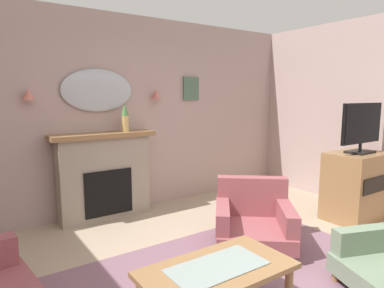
{
  "coord_description": "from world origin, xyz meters",
  "views": [
    {
      "loc": [
        -1.92,
        -1.75,
        1.66
      ],
      "look_at": [
        0.32,
        1.52,
        1.08
      ],
      "focal_mm": 31.75,
      "sensor_mm": 36.0,
      "label": 1
    }
  ],
  "objects_px": {
    "mantel_vase_centre": "(125,117)",
    "tv_cabinet": "(356,186)",
    "wall_mirror": "(98,90)",
    "framed_picture": "(191,89)",
    "coffee_table": "(217,274)",
    "wall_sconce_right": "(156,94)",
    "fireplace": "(105,177)",
    "armchair_by_coffee_table": "(253,218)",
    "tv_flatscreen": "(362,127)",
    "wall_sconce_left": "(28,94)"
  },
  "relations": [
    {
      "from": "mantel_vase_centre",
      "to": "wall_mirror",
      "type": "height_order",
      "value": "wall_mirror"
    },
    {
      "from": "wall_sconce_right",
      "to": "coffee_table",
      "type": "distance_m",
      "value": 3.08
    },
    {
      "from": "mantel_vase_centre",
      "to": "armchair_by_coffee_table",
      "type": "xyz_separation_m",
      "value": [
        0.75,
        -1.7,
        -1.05
      ]
    },
    {
      "from": "tv_flatscreen",
      "to": "framed_picture",
      "type": "bearing_deg",
      "value": 120.69
    },
    {
      "from": "wall_mirror",
      "to": "coffee_table",
      "type": "bearing_deg",
      "value": -92.32
    },
    {
      "from": "armchair_by_coffee_table",
      "to": "wall_sconce_right",
      "type": "bearing_deg",
      "value": 96.35
    },
    {
      "from": "framed_picture",
      "to": "tv_flatscreen",
      "type": "height_order",
      "value": "framed_picture"
    },
    {
      "from": "wall_sconce_right",
      "to": "armchair_by_coffee_table",
      "type": "xyz_separation_m",
      "value": [
        0.2,
        -1.82,
        -1.35
      ]
    },
    {
      "from": "mantel_vase_centre",
      "to": "tv_cabinet",
      "type": "bearing_deg",
      "value": -37.79
    },
    {
      "from": "framed_picture",
      "to": "tv_cabinet",
      "type": "xyz_separation_m",
      "value": [
        1.24,
        -2.07,
        -1.3
      ]
    },
    {
      "from": "wall_mirror",
      "to": "wall_sconce_right",
      "type": "distance_m",
      "value": 0.85
    },
    {
      "from": "coffee_table",
      "to": "wall_sconce_right",
      "type": "bearing_deg",
      "value": 70.0
    },
    {
      "from": "mantel_vase_centre",
      "to": "wall_mirror",
      "type": "relative_size",
      "value": 0.39
    },
    {
      "from": "fireplace",
      "to": "wall_mirror",
      "type": "distance_m",
      "value": 1.15
    },
    {
      "from": "wall_sconce_left",
      "to": "framed_picture",
      "type": "relative_size",
      "value": 0.39
    },
    {
      "from": "wall_sconce_left",
      "to": "wall_sconce_right",
      "type": "bearing_deg",
      "value": 0.0
    },
    {
      "from": "fireplace",
      "to": "armchair_by_coffee_table",
      "type": "height_order",
      "value": "fireplace"
    },
    {
      "from": "fireplace",
      "to": "framed_picture",
      "type": "distance_m",
      "value": 1.91
    },
    {
      "from": "tv_flatscreen",
      "to": "wall_sconce_left",
      "type": "bearing_deg",
      "value": 150.47
    },
    {
      "from": "mantel_vase_centre",
      "to": "armchair_by_coffee_table",
      "type": "height_order",
      "value": "mantel_vase_centre"
    },
    {
      "from": "wall_sconce_right",
      "to": "tv_flatscreen",
      "type": "height_order",
      "value": "wall_sconce_right"
    },
    {
      "from": "fireplace",
      "to": "coffee_table",
      "type": "bearing_deg",
      "value": -92.45
    },
    {
      "from": "tv_cabinet",
      "to": "fireplace",
      "type": "bearing_deg",
      "value": 144.97
    },
    {
      "from": "tv_cabinet",
      "to": "framed_picture",
      "type": "bearing_deg",
      "value": 120.94
    },
    {
      "from": "tv_cabinet",
      "to": "wall_sconce_right",
      "type": "bearing_deg",
      "value": 133.23
    },
    {
      "from": "fireplace",
      "to": "tv_flatscreen",
      "type": "xyz_separation_m",
      "value": [
        2.74,
        -1.94,
        0.68
      ]
    },
    {
      "from": "wall_mirror",
      "to": "armchair_by_coffee_table",
      "type": "height_order",
      "value": "wall_mirror"
    },
    {
      "from": "fireplace",
      "to": "mantel_vase_centre",
      "type": "bearing_deg",
      "value": -5.39
    },
    {
      "from": "armchair_by_coffee_table",
      "to": "mantel_vase_centre",
      "type": "bearing_deg",
      "value": 113.87
    },
    {
      "from": "armchair_by_coffee_table",
      "to": "tv_cabinet",
      "type": "distance_m",
      "value": 1.71
    },
    {
      "from": "wall_sconce_left",
      "to": "fireplace",
      "type": "bearing_deg",
      "value": -6.16
    },
    {
      "from": "wall_sconce_left",
      "to": "wall_sconce_right",
      "type": "distance_m",
      "value": 1.7
    },
    {
      "from": "tv_flatscreen",
      "to": "wall_mirror",
      "type": "bearing_deg",
      "value": 142.76
    },
    {
      "from": "mantel_vase_centre",
      "to": "armchair_by_coffee_table",
      "type": "relative_size",
      "value": 0.33
    },
    {
      "from": "wall_sconce_left",
      "to": "tv_flatscreen",
      "type": "distance_m",
      "value": 4.15
    },
    {
      "from": "fireplace",
      "to": "armchair_by_coffee_table",
      "type": "distance_m",
      "value": 2.04
    },
    {
      "from": "mantel_vase_centre",
      "to": "armchair_by_coffee_table",
      "type": "bearing_deg",
      "value": -66.13
    },
    {
      "from": "mantel_vase_centre",
      "to": "tv_cabinet",
      "type": "relative_size",
      "value": 0.42
    },
    {
      "from": "fireplace",
      "to": "tv_flatscreen",
      "type": "relative_size",
      "value": 1.62
    },
    {
      "from": "fireplace",
      "to": "wall_sconce_right",
      "type": "bearing_deg",
      "value": 6.16
    },
    {
      "from": "wall_sconce_left",
      "to": "wall_sconce_right",
      "type": "xyz_separation_m",
      "value": [
        1.7,
        0.0,
        0.0
      ]
    },
    {
      "from": "wall_mirror",
      "to": "framed_picture",
      "type": "xyz_separation_m",
      "value": [
        1.5,
        0.01,
        0.04
      ]
    },
    {
      "from": "mantel_vase_centre",
      "to": "wall_mirror",
      "type": "bearing_deg",
      "value": 150.46
    },
    {
      "from": "wall_sconce_right",
      "to": "armchair_by_coffee_table",
      "type": "relative_size",
      "value": 0.12
    },
    {
      "from": "framed_picture",
      "to": "armchair_by_coffee_table",
      "type": "bearing_deg",
      "value": -103.39
    },
    {
      "from": "fireplace",
      "to": "mantel_vase_centre",
      "type": "height_order",
      "value": "mantel_vase_centre"
    },
    {
      "from": "mantel_vase_centre",
      "to": "wall_sconce_left",
      "type": "xyz_separation_m",
      "value": [
        -1.15,
        0.12,
        0.31
      ]
    },
    {
      "from": "wall_mirror",
      "to": "armchair_by_coffee_table",
      "type": "relative_size",
      "value": 0.84
    },
    {
      "from": "mantel_vase_centre",
      "to": "wall_sconce_right",
      "type": "height_order",
      "value": "wall_sconce_right"
    },
    {
      "from": "wall_sconce_right",
      "to": "coffee_table",
      "type": "bearing_deg",
      "value": -110.0
    }
  ]
}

